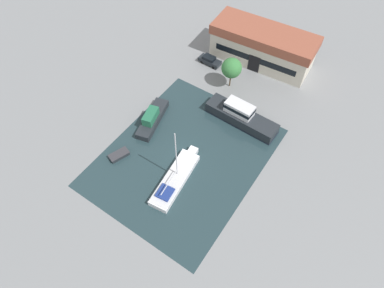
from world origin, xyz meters
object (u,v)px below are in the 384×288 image
at_px(quay_tree_near_building, 232,68).
at_px(cabin_boat, 152,118).
at_px(parked_car, 210,60).
at_px(small_dinghy, 119,155).
at_px(motor_cruiser, 241,116).
at_px(warehouse_building, 263,46).
at_px(sailboat_moored, 175,179).

distance_m(quay_tree_near_building, cabin_boat, 16.42).
distance_m(parked_car, cabin_boat, 17.93).
relative_size(small_dinghy, cabin_boat, 0.38).
height_order(parked_car, cabin_boat, cabin_boat).
bearing_deg(motor_cruiser, warehouse_building, 17.90).
relative_size(quay_tree_near_building, small_dinghy, 1.74).
xyz_separation_m(warehouse_building, quay_tree_near_building, (-1.31, -9.49, 0.79)).
bearing_deg(sailboat_moored, parked_car, 104.88).
relative_size(warehouse_building, motor_cruiser, 1.56).
distance_m(quay_tree_near_building, sailboat_moored, 22.46).
relative_size(parked_car, cabin_boat, 0.49).
bearing_deg(sailboat_moored, motor_cruiser, 75.13).
relative_size(warehouse_building, small_dinghy, 5.73).
relative_size(parked_car, small_dinghy, 1.29).
height_order(parked_car, sailboat_moored, sailboat_moored).
height_order(warehouse_building, motor_cruiser, warehouse_building).
height_order(parked_car, small_dinghy, parked_car).
relative_size(parked_car, sailboat_moored, 0.38).
bearing_deg(cabin_boat, parked_car, 75.61).
relative_size(warehouse_building, parked_car, 4.46).
bearing_deg(motor_cruiser, quay_tree_near_building, 44.48).
relative_size(sailboat_moored, small_dinghy, 3.40).
height_order(warehouse_building, small_dinghy, warehouse_building).
distance_m(quay_tree_near_building, motor_cruiser, 9.06).
bearing_deg(quay_tree_near_building, cabin_boat, -112.93).
bearing_deg(warehouse_building, motor_cruiser, -78.04).
distance_m(quay_tree_near_building, parked_car, 7.83).
relative_size(warehouse_building, quay_tree_near_building, 3.29).
bearing_deg(warehouse_building, parked_car, -144.04).
height_order(quay_tree_near_building, small_dinghy, quay_tree_near_building).
bearing_deg(small_dinghy, sailboat_moored, 27.81).
relative_size(motor_cruiser, cabin_boat, 1.40).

